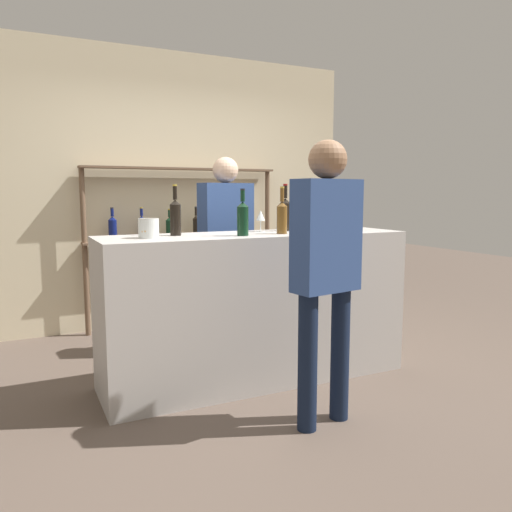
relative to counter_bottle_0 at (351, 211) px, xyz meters
The scene contains 13 objects.
ground_plane 1.50m from the counter_bottle_0, behind, with size 16.00×16.00×0.00m, color brown.
bar_counter 1.10m from the counter_bottle_0, behind, with size 2.24×0.62×1.08m, color #B7B2AD.
back_wall 2.07m from the counter_bottle_0, 114.85° to the left, with size 3.84×0.12×2.80m, color beige.
back_shelf 1.91m from the counter_bottle_0, 117.55° to the left, with size 2.00×0.18×1.63m.
counter_bottle_0 is the anchor object (origin of this frame).
counter_bottle_1 0.71m from the counter_bottle_0, 169.33° to the right, with size 0.07×0.07×0.34m.
counter_bottle_2 1.43m from the counter_bottle_0, behind, with size 0.07×0.07×0.35m.
counter_bottle_3 1.04m from the counter_bottle_0, behind, with size 0.08×0.08×0.32m.
counter_bottle_4 0.56m from the counter_bottle_0, 169.47° to the left, with size 0.08×0.08×0.36m.
wine_glass 0.76m from the counter_bottle_0, behind, with size 0.07×0.07×0.16m.
cork_jar 1.65m from the counter_bottle_0, behind, with size 0.13×0.13×0.13m.
server_behind_counter 1.10m from the counter_bottle_0, 136.65° to the left, with size 0.47×0.25×1.68m.
customer_center 1.23m from the counter_bottle_0, 133.03° to the right, with size 0.43×0.24×1.67m.
Camera 1 is at (-1.56, -3.22, 1.38)m, focal length 35.00 mm.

